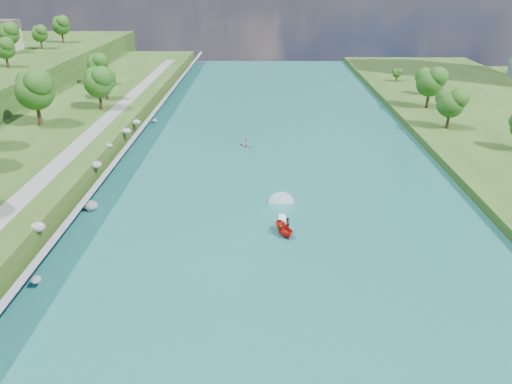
{
  "coord_description": "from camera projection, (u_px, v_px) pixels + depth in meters",
  "views": [
    {
      "loc": [
        -2.25,
        -47.14,
        29.45
      ],
      "look_at": [
        -3.05,
        14.36,
        2.5
      ],
      "focal_mm": 35.0,
      "sensor_mm": 36.0,
      "label": 1
    }
  ],
  "objects": [
    {
      "name": "riverside_path",
      "position": [
        54.0,
        169.0,
        72.25
      ],
      "size": [
        3.0,
        200.0,
        0.1
      ],
      "primitive_type": "cube",
      "color": "gray",
      "rests_on": "berm_west"
    },
    {
      "name": "ground",
      "position": [
        282.0,
        265.0,
        54.97
      ],
      "size": [
        260.0,
        260.0,
        0.0
      ],
      "primitive_type": "plane",
      "color": "#2D5119",
      "rests_on": "ground"
    },
    {
      "name": "riprap_bank",
      "position": [
        100.0,
        181.0,
        72.43
      ],
      "size": [
        4.23,
        236.0,
        4.14
      ],
      "color": "slate",
      "rests_on": "ground"
    },
    {
      "name": "raft",
      "position": [
        246.0,
        145.0,
        92.31
      ],
      "size": [
        3.26,
        3.11,
        1.53
      ],
      "rotation": [
        0.0,
        0.0,
        0.92
      ],
      "color": "#989CA0",
      "rests_on": "river_water"
    },
    {
      "name": "trees_ridge",
      "position": [
        25.0,
        35.0,
        140.63
      ],
      "size": [
        18.36,
        52.12,
        9.88
      ],
      "color": "#2B4C14",
      "rests_on": "ridge_west"
    },
    {
      "name": "river_water",
      "position": [
        277.0,
        192.0,
        73.27
      ],
      "size": [
        55.0,
        240.0,
        0.1
      ],
      "primitive_type": "cube",
      "color": "#195E62",
      "rests_on": "ground"
    },
    {
      "name": "motorboat",
      "position": [
        283.0,
        223.0,
        62.8
      ],
      "size": [
        3.6,
        18.76,
        2.16
      ],
      "rotation": [
        0.0,
        0.0,
        3.53
      ],
      "color": "red",
      "rests_on": "river_water"
    }
  ]
}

